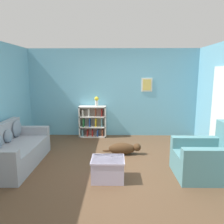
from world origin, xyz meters
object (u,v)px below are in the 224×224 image
couch (13,151)px  coffee_table (108,168)px  bookshelf (93,122)px  vase (97,101)px  recliner_chair (209,159)px  dog (124,149)px

couch → coffee_table: couch is taller
bookshelf → coffee_table: bookshelf is taller
couch → coffee_table: bearing=-16.3°
vase → recliner_chair: bearing=-47.9°
vase → dog: bearing=-62.5°
couch → coffee_table: 2.08m
bookshelf → coffee_table: size_ratio=1.58×
dog → bookshelf: bearing=121.0°
couch → vase: (1.56, 2.10, 0.77)m
dog → vase: size_ratio=3.21×
dog → vase: (-0.75, 1.45, 0.95)m
couch → dog: bearing=15.9°
bookshelf → recliner_chair: bearing=-46.6°
couch → dog: size_ratio=2.00×
bookshelf → dog: (0.88, -1.46, -0.31)m
couch → bookshelf: size_ratio=1.95×
dog → vase: bearing=117.5°
couch → dog: 2.41m
coffee_table → vase: (-0.43, 2.69, 0.88)m
bookshelf → dog: bearing=-59.0°
bookshelf → vase: bearing=-8.1°
recliner_chair → coffee_table: size_ratio=1.82×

